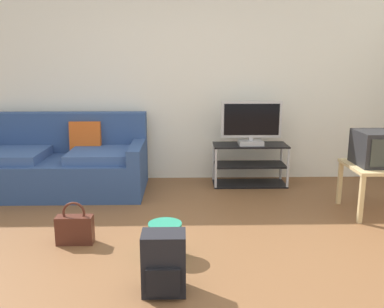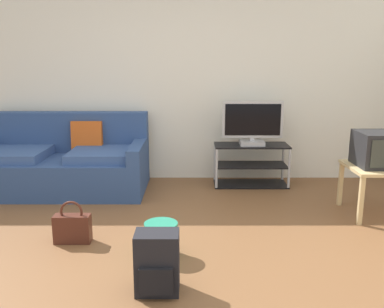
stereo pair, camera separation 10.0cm
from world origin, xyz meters
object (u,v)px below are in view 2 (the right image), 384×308
at_px(crt_tv, 382,149).
at_px(couch, 64,163).
at_px(tv_stand, 252,165).
at_px(cleaning_bucket, 162,238).
at_px(side_table, 380,173).
at_px(handbag, 73,227).
at_px(backpack, 158,263).
at_px(flat_tv, 253,124).

bearing_deg(crt_tv, couch, 166.42).
relative_size(tv_stand, cleaning_bucket, 3.29).
bearing_deg(couch, side_table, -13.84).
relative_size(couch, handbag, 5.35).
bearing_deg(side_table, couch, 166.16).
bearing_deg(crt_tv, cleaning_bucket, -156.15).
distance_m(tv_stand, backpack, 2.55).
xyz_separation_m(side_table, handbag, (-2.79, -0.64, -0.29)).
bearing_deg(tv_stand, flat_tv, -90.00).
bearing_deg(couch, handbag, -70.62).
height_order(handbag, cleaning_bucket, handbag).
distance_m(crt_tv, handbag, 2.91).
xyz_separation_m(tv_stand, flat_tv, (-0.00, -0.02, 0.50)).
bearing_deg(crt_tv, flat_tv, 139.20).
xyz_separation_m(tv_stand, cleaning_bucket, (-0.94, -1.87, -0.11)).
bearing_deg(crt_tv, backpack, -145.14).
bearing_deg(couch, backpack, -59.98).
distance_m(backpack, handbag, 1.07).
bearing_deg(tv_stand, crt_tv, -41.47).
bearing_deg(tv_stand, handbag, -136.16).
bearing_deg(cleaning_bucket, tv_stand, 63.15).
distance_m(backpack, cleaning_bucket, 0.51).
bearing_deg(cleaning_bucket, crt_tv, 23.85).
bearing_deg(flat_tv, tv_stand, 90.00).
bearing_deg(side_table, tv_stand, 138.06).
bearing_deg(couch, flat_tv, 3.80).
xyz_separation_m(crt_tv, cleaning_bucket, (-2.04, -0.90, -0.51)).
distance_m(tv_stand, cleaning_bucket, 2.09).
bearing_deg(backpack, flat_tv, 85.40).
bearing_deg(handbag, backpack, -44.50).
height_order(tv_stand, handbag, tv_stand).
bearing_deg(tv_stand, side_table, -41.94).
bearing_deg(couch, cleaning_bucket, -53.36).
relative_size(side_table, crt_tv, 1.32).
xyz_separation_m(side_table, backpack, (-2.02, -1.39, -0.22)).
relative_size(couch, crt_tv, 4.33).
relative_size(couch, backpack, 4.72).
xyz_separation_m(tv_stand, crt_tv, (1.09, -0.97, 0.40)).
bearing_deg(handbag, crt_tv, 13.35).
bearing_deg(handbag, side_table, 13.03).
height_order(tv_stand, flat_tv, flat_tv).
height_order(side_table, cleaning_bucket, side_table).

